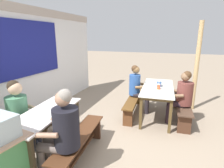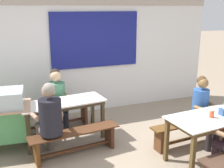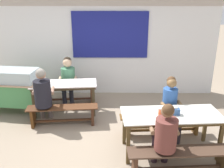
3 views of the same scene
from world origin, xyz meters
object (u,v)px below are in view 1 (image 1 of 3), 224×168
object	(u,v)px
person_left_back_turned	(62,129)
condiment_jar	(159,87)
dining_table_near	(158,90)
tissue_box	(159,84)
person_center_facing	(20,110)
bench_near_front	(182,107)
dining_table_far	(45,117)
person_right_near_table	(138,87)
wooden_support_post	(197,67)
bench_near_back	(133,103)
person_near_front	(182,94)
bench_far_front	(80,143)
bench_far_back	(18,133)

from	to	relation	value
person_left_back_turned	condiment_jar	xyz separation A→B (m)	(2.34, -1.03, 0.09)
dining_table_near	tissue_box	world-z (taller)	tissue_box
person_center_facing	tissue_box	distance (m)	3.12
bench_near_front	dining_table_far	bearing A→B (deg)	135.97
person_center_facing	person_left_back_turned	world-z (taller)	person_left_back_turned
dining_table_far	person_center_facing	xyz separation A→B (m)	(-0.00, 0.55, 0.04)
person_left_back_turned	condiment_jar	size ratio (longest dim) A/B	10.20
tissue_box	condiment_jar	xyz separation A→B (m)	(-0.26, -0.02, 0.01)
person_left_back_turned	person_right_near_table	bearing A→B (deg)	-10.00
dining_table_far	tissue_box	distance (m)	2.77
person_right_near_table	wooden_support_post	size ratio (longest dim) A/B	0.53
person_left_back_turned	tissue_box	xyz separation A→B (m)	(2.60, -1.02, 0.09)
dining_table_far	wooden_support_post	world-z (taller)	wooden_support_post
bench_near_front	tissue_box	bearing A→B (deg)	88.58
tissue_box	condiment_jar	world-z (taller)	tissue_box
bench_near_back	person_near_front	distance (m)	1.24
bench_near_front	tissue_box	size ratio (longest dim) A/B	11.33
person_center_facing	bench_far_front	bearing A→B (deg)	-86.93
person_center_facing	dining_table_far	bearing A→B (deg)	-89.98
person_left_back_turned	tissue_box	size ratio (longest dim) A/B	8.81
person_center_facing	dining_table_near	bearing A→B (deg)	-43.93
bench_far_front	bench_near_back	distance (m)	2.13
person_near_front	condiment_jar	size ratio (longest dim) A/B	9.62
bench_far_back	condiment_jar	bearing A→B (deg)	-46.94
bench_far_back	bench_far_front	distance (m)	1.20
bench_near_front	person_left_back_turned	xyz separation A→B (m)	(-2.58, 1.60, 0.44)
bench_far_front	person_left_back_turned	world-z (taller)	person_left_back_turned
bench_far_back	person_center_facing	distance (m)	0.44
dining_table_far	bench_near_front	world-z (taller)	dining_table_far
bench_near_back	wooden_support_post	distance (m)	1.94
bench_near_front	person_left_back_turned	bearing A→B (deg)	148.31
person_left_back_turned	tissue_box	distance (m)	2.79
condiment_jar	bench_near_front	bearing A→B (deg)	-66.26
bench_far_back	tissue_box	bearing A→B (deg)	-43.31
tissue_box	person_center_facing	bearing A→B (deg)	136.54
tissue_box	condiment_jar	size ratio (longest dim) A/B	1.16
bench_far_front	person_near_front	xyz separation A→B (m)	(1.93, -1.54, 0.42)
bench_far_front	person_near_front	size ratio (longest dim) A/B	1.26
dining_table_near	person_right_near_table	xyz separation A→B (m)	(0.11, 0.53, 0.00)
dining_table_far	bench_far_front	bearing A→B (deg)	-84.14
tissue_box	condiment_jar	distance (m)	0.26
bench_far_front	bench_near_front	bearing A→B (deg)	-35.79
bench_far_front	person_center_facing	size ratio (longest dim) A/B	1.24
dining_table_near	bench_near_front	xyz separation A→B (m)	(0.04, -0.60, -0.40)
bench_near_back	bench_near_front	world-z (taller)	same
person_right_near_table	person_center_facing	distance (m)	2.81
dining_table_far	person_near_front	bearing A→B (deg)	-46.97
person_near_front	wooden_support_post	bearing A→B (deg)	-17.23
person_near_front	tissue_box	xyz separation A→B (m)	(0.27, 0.54, 0.12)
person_near_front	wooden_support_post	world-z (taller)	wooden_support_post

